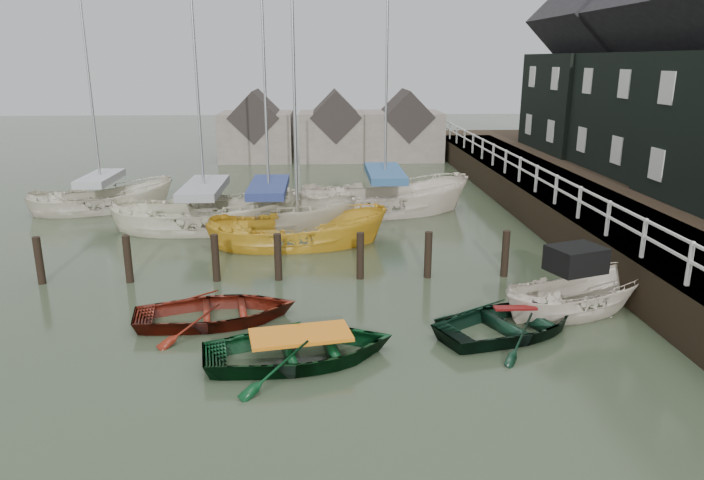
{
  "coord_description": "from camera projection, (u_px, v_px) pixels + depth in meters",
  "views": [
    {
      "loc": [
        0.11,
        -14.44,
        6.24
      ],
      "look_at": [
        0.92,
        2.26,
        1.4
      ],
      "focal_mm": 32.0,
      "sensor_mm": 36.0,
      "label": 1
    }
  ],
  "objects": [
    {
      "name": "rowboat_dkgreen",
      "position": [
        513.0,
        332.0,
        14.87
      ],
      "size": [
        4.76,
        4.2,
        0.82
      ],
      "primitive_type": "imported",
      "rotation": [
        0.0,
        0.0,
        1.99
      ],
      "color": "black",
      "rests_on": "ground"
    },
    {
      "name": "sailboat_a",
      "position": [
        207.0,
        228.0,
        23.83
      ],
      "size": [
        7.11,
        2.95,
        11.35
      ],
      "rotation": [
        0.0,
        0.0,
        1.62
      ],
      "color": "silver",
      "rests_on": "ground"
    },
    {
      "name": "land_strip",
      "position": [
        683.0,
        216.0,
        25.87
      ],
      "size": [
        14.0,
        38.0,
        1.5
      ],
      "primitive_type": "cube",
      "color": "black",
      "rests_on": "ground"
    },
    {
      "name": "pier",
      "position": [
        553.0,
        201.0,
        25.42
      ],
      "size": [
        3.04,
        32.0,
        2.7
      ],
      "color": "black",
      "rests_on": "ground"
    },
    {
      "name": "rowboat_red",
      "position": [
        217.0,
        321.0,
        15.48
      ],
      "size": [
        4.37,
        3.47,
        0.81
      ],
      "primitive_type": "imported",
      "rotation": [
        0.0,
        0.0,
        1.76
      ],
      "color": "#5C170D",
      "rests_on": "ground"
    },
    {
      "name": "mooring_pilings",
      "position": [
        281.0,
        264.0,
        18.27
      ],
      "size": [
        13.72,
        0.22,
        1.8
      ],
      "color": "black",
      "rests_on": "ground"
    },
    {
      "name": "sailboat_c",
      "position": [
        298.0,
        245.0,
        21.85
      ],
      "size": [
        6.42,
        2.84,
        10.17
      ],
      "rotation": [
        0.0,
        0.0,
        1.65
      ],
      "color": "gold",
      "rests_on": "ground"
    },
    {
      "name": "sailboat_d",
      "position": [
        384.0,
        211.0,
        26.45
      ],
      "size": [
        7.6,
        3.74,
        11.81
      ],
      "rotation": [
        0.0,
        0.0,
        1.71
      ],
      "color": "silver",
      "rests_on": "ground"
    },
    {
      "name": "rowboat_green",
      "position": [
        301.0,
        361.0,
        13.47
      ],
      "size": [
        4.58,
        3.65,
        0.85
      ],
      "primitive_type": "imported",
      "rotation": [
        0.0,
        0.0,
        1.76
      ],
      "color": "black",
      "rests_on": "ground"
    },
    {
      "name": "far_sheds",
      "position": [
        333.0,
        130.0,
        40.05
      ],
      "size": [
        14.0,
        4.08,
        4.39
      ],
      "color": "#665B51",
      "rests_on": "ground"
    },
    {
      "name": "sailboat_e",
      "position": [
        104.0,
        209.0,
        26.85
      ],
      "size": [
        6.33,
        4.35,
        9.75
      ],
      "rotation": [
        0.0,
        0.0,
        1.97
      ],
      "color": "beige",
      "rests_on": "ground"
    },
    {
      "name": "motorboat",
      "position": [
        574.0,
        309.0,
        16.01
      ],
      "size": [
        4.48,
        2.9,
        2.51
      ],
      "rotation": [
        0.0,
        0.0,
        1.91
      ],
      "color": "beige",
      "rests_on": "ground"
    },
    {
      "name": "ground",
      "position": [
        319.0,
        320.0,
        15.58
      ],
      "size": [
        120.0,
        120.0,
        0.0
      ],
      "primitive_type": "plane",
      "color": "#2B3320",
      "rests_on": "ground"
    },
    {
      "name": "sailboat_b",
      "position": [
        270.0,
        226.0,
        24.06
      ],
      "size": [
        7.34,
        4.4,
        11.95
      ],
      "rotation": [
        0.0,
        0.0,
        1.29
      ],
      "color": "beige",
      "rests_on": "ground"
    }
  ]
}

